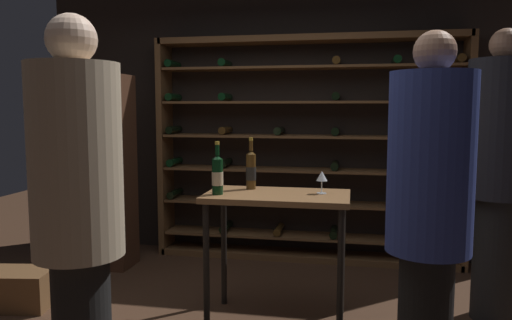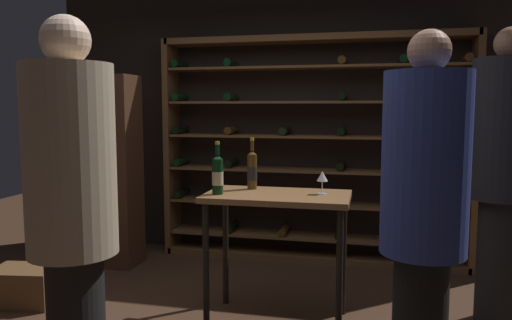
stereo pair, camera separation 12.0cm
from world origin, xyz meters
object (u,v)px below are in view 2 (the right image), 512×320
Objects in this scene: wine_rack at (313,151)px; wine_crate at (25,286)px; tasting_table at (277,212)px; person_guest_blue_shirt at (424,206)px; wine_bottle_green_slim at (252,170)px; wine_glass_stemmed_center at (322,177)px; person_guest_plum_blouse at (72,202)px; wine_bottle_black_capsule at (218,175)px; person_bystander_dark_jacket at (505,163)px; display_cabinet at (114,171)px.

wine_rack reaches higher than wine_crate.
tasting_table is at bearing 3.74° from wine_crate.
wine_bottle_green_slim is at bearing -31.61° from person_guest_blue_shirt.
wine_glass_stemmed_center is at bearing -10.81° from wine_bottle_green_slim.
person_guest_plum_blouse is 5.29× the size of wine_bottle_black_capsule.
wine_crate is at bearing -175.38° from wine_glass_stemmed_center.
wine_crate is 1.81m from wine_bottle_black_capsule.
person_bystander_dark_jacket is at bearing -38.94° from wine_rack.
wine_glass_stemmed_center is at bearing 4.62° from wine_crate.
display_cabinet is at bearing -162.40° from wine_rack.
person_bystander_dark_jacket is (1.44, -1.16, 0.04)m from wine_rack.
wine_bottle_black_capsule is (1.56, 0.02, 0.91)m from wine_crate.
tasting_table is 0.55× the size of display_cabinet.
person_guest_plum_blouse is at bearing -109.90° from wine_bottle_green_slim.
wine_glass_stemmed_center is (1.04, 1.35, -0.03)m from person_guest_plum_blouse.
person_guest_plum_blouse is 1.70m from wine_glass_stemmed_center.
person_guest_plum_blouse is at bearing -24.44° from person_bystander_dark_jacket.
wine_bottle_black_capsule is (1.36, -1.03, 0.15)m from display_cabinet.
person_guest_plum_blouse reaches higher than wine_bottle_green_slim.
display_cabinet is 11.44× the size of wine_glass_stemmed_center.
wine_rack is at bearing 17.60° from display_cabinet.
display_cabinet is (-1.76, 0.92, 0.12)m from tasting_table.
wine_glass_stemmed_center reaches higher than tasting_table.
person_bystander_dark_jacket is 5.62× the size of wine_bottle_black_capsule.
wine_glass_stemmed_center is (0.23, -1.45, -0.06)m from wine_rack.
tasting_table is at bearing -35.32° from wine_bottle_green_slim.
wine_bottle_green_slim is at bearing 144.68° from tasting_table.
person_bystander_dark_jacket is at bearing 13.21° from wine_bottle_black_capsule.
wine_bottle_green_slim is at bearing -26.50° from display_cabinet.
wine_glass_stemmed_center is at bearing 13.39° from wine_bottle_black_capsule.
person_guest_plum_blouse is at bearing -106.31° from wine_rack.
tasting_table is at bearing -92.94° from wine_rack.
person_bystander_dark_jacket is at bearing -106.77° from person_guest_blue_shirt.
display_cabinet is 1.71m from wine_bottle_black_capsule.
display_cabinet is at bearing 152.32° from tasting_table.
display_cabinet is (-1.02, 2.21, -0.16)m from person_guest_plum_blouse.
wine_bottle_green_slim is (-1.09, 1.02, 0.02)m from person_guest_blue_shirt.
tasting_table is 2.73× the size of wine_bottle_black_capsule.
wine_rack is 2.50m from person_guest_blue_shirt.
tasting_table is 1.52m from person_guest_plum_blouse.
person_guest_plum_blouse is 1.06× the size of display_cabinet.
wine_bottle_black_capsule is at bearing -166.61° from wine_glass_stemmed_center.
wine_rack is 2.78m from wine_crate.
wine_rack is 7.99× the size of wine_bottle_green_slim.
wine_bottle_green_slim is (-1.74, -0.18, -0.07)m from person_bystander_dark_jacket.
person_guest_plum_blouse is at bearing -119.82° from tasting_table.
display_cabinet reaches higher than tasting_table.
tasting_table is at bearing -27.68° from display_cabinet.
wine_rack is 1.47× the size of person_bystander_dark_jacket.
person_bystander_dark_jacket is at bearing 6.04° from wine_bottle_green_slim.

